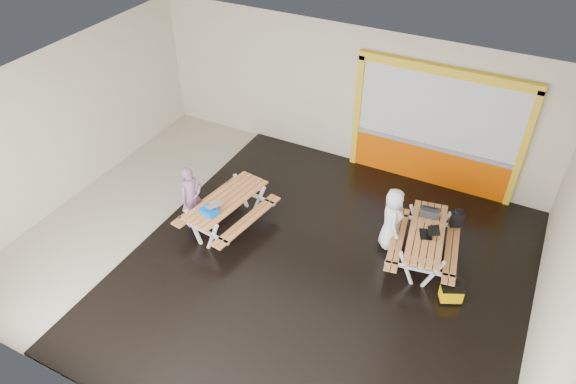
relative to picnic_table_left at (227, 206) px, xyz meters
The scene contains 14 objects.
room 1.66m from the picnic_table_left, 16.22° to the right, with size 10.02×8.02×3.52m.
deck 2.50m from the picnic_table_left, ahead, with size 7.50×7.98×0.05m, color black.
kiosk 4.99m from the picnic_table_left, 46.93° to the left, with size 3.88×0.16×3.00m.
picnic_table_left is the anchor object (origin of this frame).
picnic_table_right 4.10m from the picnic_table_left, 12.94° to the left, with size 1.59×2.10×0.77m.
person_left 0.76m from the picnic_table_left, 154.73° to the right, with size 0.52×0.34×1.42m, color slate.
person_right 3.42m from the picnic_table_left, 16.41° to the left, with size 0.67×0.44×1.37m, color white.
laptop_left 0.45m from the picnic_table_left, 103.94° to the right, with size 0.51×0.49×0.17m.
laptop_right 4.14m from the picnic_table_left, 12.00° to the left, with size 0.44×0.42×0.15m.
blue_pouch 0.60m from the picnic_table_left, 95.28° to the right, with size 0.35×0.24×0.10m, color blue.
toolbox 4.17m from the picnic_table_left, 20.10° to the left, with size 0.40×0.24×0.22m.
backpack 4.73m from the picnic_table_left, 20.90° to the left, with size 0.28×0.24×0.40m.
dark_case 3.86m from the picnic_table_left, 10.03° to the left, with size 0.38×0.29×0.14m, color black.
fluke_bag 4.78m from the picnic_table_left, ahead, with size 0.48×0.42×0.35m.
Camera 1 is at (3.90, -6.72, 7.58)m, focal length 32.77 mm.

